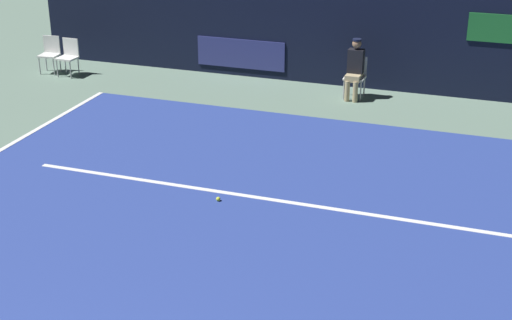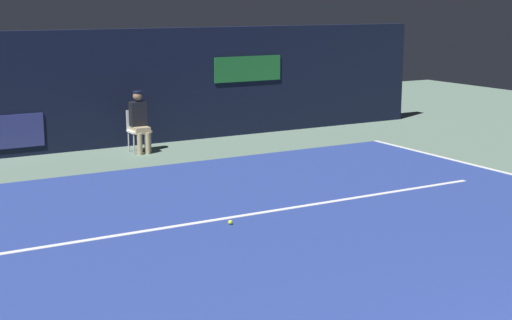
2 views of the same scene
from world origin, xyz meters
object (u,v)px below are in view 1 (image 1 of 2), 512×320
at_px(courtside_chair_near, 69,55).
at_px(courtside_chair_far, 50,52).
at_px(tennis_ball, 218,199).
at_px(line_judge_on_chair, 355,68).

relative_size(courtside_chair_near, courtside_chair_far, 1.00).
distance_m(courtside_chair_near, courtside_chair_far, 0.57).
height_order(courtside_chair_far, tennis_ball, courtside_chair_far).
bearing_deg(courtside_chair_near, courtside_chair_far, 172.53).
relative_size(line_judge_on_chair, courtside_chair_far, 1.50).
distance_m(line_judge_on_chair, tennis_ball, 5.89).
bearing_deg(tennis_ball, courtside_chair_near, 138.50).
bearing_deg(courtside_chair_near, line_judge_on_chair, 4.17).
xyz_separation_m(courtside_chair_near, tennis_ball, (5.98, -5.29, -0.46)).
distance_m(line_judge_on_chair, courtside_chair_near, 6.89).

